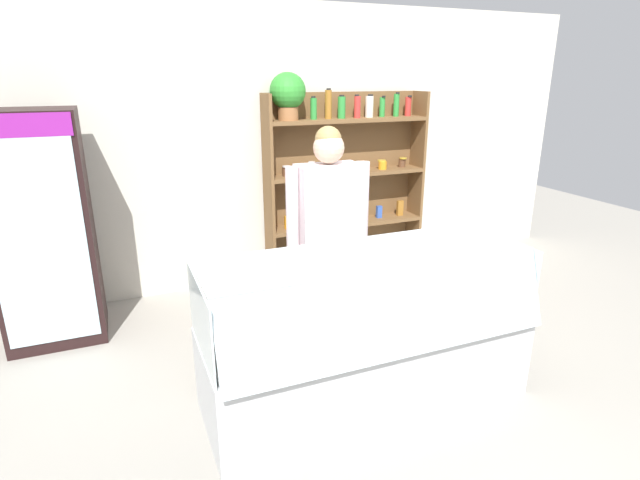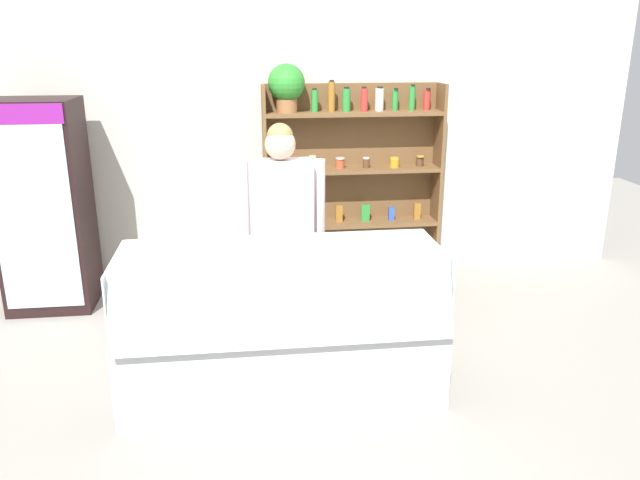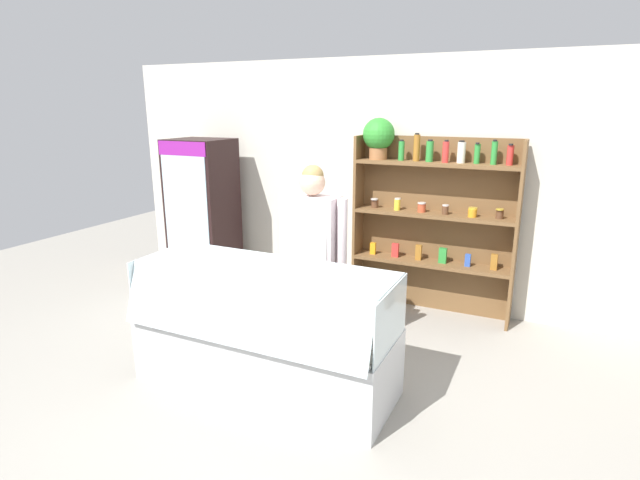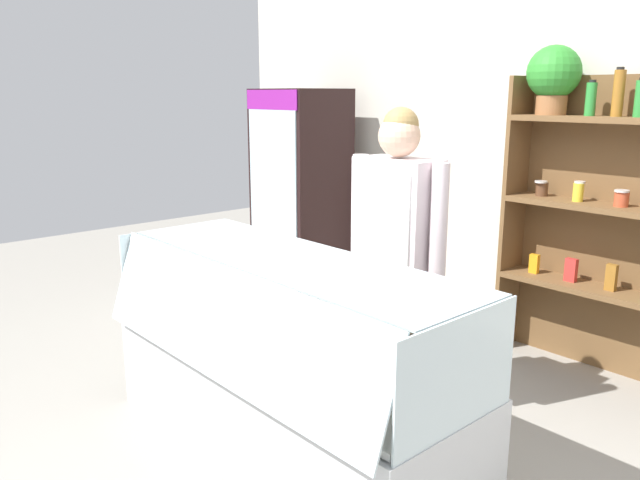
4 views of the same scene
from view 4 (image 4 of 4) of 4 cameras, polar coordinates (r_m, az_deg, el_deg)
ground_plane at (r=3.26m, az=0.54°, el=-19.58°), size 12.00×12.00×0.00m
back_wall at (r=4.55m, az=21.73°, el=7.03°), size 6.80×0.10×2.70m
drinks_fridge at (r=5.49m, az=-1.79°, el=4.19°), size 0.70×0.62×1.81m
shelving_unit at (r=4.17m, az=26.12°, el=4.12°), size 1.69×0.33×2.07m
deli_display_case at (r=3.21m, az=-3.35°, el=-13.78°), size 2.06×0.81×1.01m
shop_clerk at (r=3.41m, az=6.94°, el=0.37°), size 0.65×0.25×1.70m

